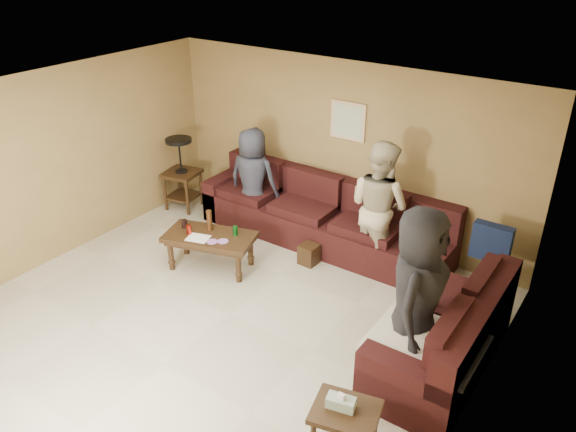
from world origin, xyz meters
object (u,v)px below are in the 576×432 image
object	(u,v)px
coffee_table	(210,240)
person_left	(253,179)
sectional_sofa	(355,255)
person_middle	(379,207)
end_table_left	(181,172)
side_table_right	(345,415)
waste_bin	(309,254)
person_right	(416,296)

from	to	relation	value
coffee_table	person_left	xyz separation A→B (m)	(-0.24, 1.23, 0.35)
sectional_sofa	person_middle	distance (m)	0.69
coffee_table	sectional_sofa	bearing A→B (deg)	27.20
sectional_sofa	end_table_left	distance (m)	3.24
side_table_right	waste_bin	xyz separation A→B (m)	(-1.87, 2.36, -0.26)
person_left	person_middle	world-z (taller)	person_middle
end_table_left	person_left	xyz separation A→B (m)	(1.31, 0.14, 0.16)
sectional_sofa	side_table_right	distance (m)	2.70
sectional_sofa	person_right	bearing A→B (deg)	-42.98
sectional_sofa	coffee_table	size ratio (longest dim) A/B	3.64
waste_bin	person_right	world-z (taller)	person_right
end_table_left	side_table_right	bearing A→B (deg)	-30.75
side_table_right	person_middle	world-z (taller)	person_middle
person_middle	person_right	distance (m)	1.98
sectional_sofa	coffee_table	bearing A→B (deg)	-152.80
end_table_left	side_table_right	xyz separation A→B (m)	(4.44, -2.64, -0.21)
sectional_sofa	side_table_right	bearing A→B (deg)	-63.11
end_table_left	person_middle	xyz separation A→B (m)	(3.31, 0.16, 0.27)
waste_bin	person_middle	size ratio (longest dim) A/B	0.16
sectional_sofa	side_table_right	size ratio (longest dim) A/B	7.21
sectional_sofa	waste_bin	world-z (taller)	sectional_sofa
end_table_left	side_table_right	distance (m)	5.17
sectional_sofa	waste_bin	xyz separation A→B (m)	(-0.66, -0.05, -0.19)
coffee_table	side_table_right	bearing A→B (deg)	-28.22
sectional_sofa	person_left	bearing A→B (deg)	168.93
coffee_table	person_middle	xyz separation A→B (m)	(1.76, 1.25, 0.47)
sectional_sofa	end_table_left	bearing A→B (deg)	175.82
sectional_sofa	coffee_table	distance (m)	1.87
person_left	end_table_left	bearing A→B (deg)	-5.65
person_left	person_middle	size ratio (longest dim) A/B	0.87
end_table_left	person_right	distance (m)	4.72
person_middle	sectional_sofa	bearing A→B (deg)	92.20
sectional_sofa	person_right	xyz separation A→B (m)	(1.28, -1.19, 0.59)
person_middle	person_right	size ratio (longest dim) A/B	0.96
coffee_table	end_table_left	world-z (taller)	end_table_left
waste_bin	person_right	bearing A→B (deg)	-30.62
person_right	coffee_table	bearing A→B (deg)	74.60
side_table_right	coffee_table	bearing A→B (deg)	151.78
side_table_right	person_middle	bearing A→B (deg)	111.89
side_table_right	waste_bin	distance (m)	3.02
coffee_table	person_left	world-z (taller)	person_left
end_table_left	person_right	size ratio (longest dim) A/B	0.63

